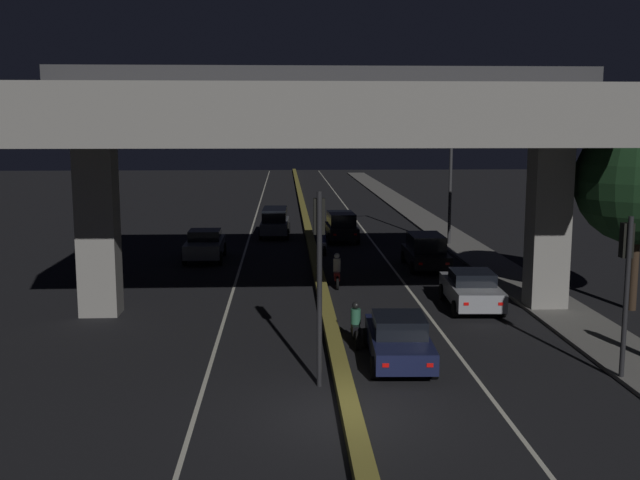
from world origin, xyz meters
name	(u,v)px	position (x,y,z in m)	size (l,w,h in m)	color
ground_plane	(350,417)	(0.00, 0.00, 0.00)	(200.00, 200.00, 0.00)	black
lane_line_left_inner	(253,225)	(-3.77, 35.00, 0.00)	(0.12, 126.00, 0.00)	beige
lane_line_right_inner	(360,225)	(3.77, 35.00, 0.00)	(0.12, 126.00, 0.00)	beige
median_divider	(306,223)	(0.00, 35.00, 0.15)	(0.48, 126.00, 0.31)	olive
sidewalk_right	(452,238)	(8.80, 28.00, 0.06)	(2.40, 126.00, 0.13)	slate
elevated_overpass	(326,121)	(0.00, 10.35, 7.12)	(20.24, 12.95, 9.10)	gray
traffic_light_left_of_median	(319,255)	(-0.64, 2.29, 3.60)	(0.30, 0.49, 5.29)	black
traffic_light_right_of_median	(626,269)	(7.70, 2.30, 3.13)	(0.30, 0.49, 4.58)	black
street_lamp	(445,159)	(7.68, 25.56, 5.07)	(2.66, 0.32, 8.59)	#2D2D30
car_dark_blue_lead	(399,339)	(1.80, 4.11, 0.73)	(2.00, 4.54, 1.45)	#141938
car_silver_second	(471,289)	(5.62, 10.64, 0.74)	(2.08, 4.47, 1.46)	gray
car_black_third	(426,251)	(5.38, 18.75, 0.86)	(1.97, 4.43, 1.68)	black
car_black_fourth	(341,226)	(1.88, 27.57, 0.94)	(2.01, 4.00, 1.75)	black
car_grey_lead_oncoming	(205,245)	(-5.71, 21.50, 0.80)	(2.01, 4.27, 1.58)	#515459
car_grey_second_oncoming	(275,221)	(-2.15, 29.75, 0.96)	(1.95, 4.62, 1.80)	#515459
motorcycle_black_filtering_near	(356,326)	(0.70, 5.98, 0.61)	(0.33, 1.80, 1.41)	black
motorcycle_red_filtering_mid	(337,273)	(0.71, 14.68, 0.63)	(0.33, 1.80, 1.49)	black
motorcycle_white_filtering_far	(323,242)	(0.56, 23.21, 0.62)	(0.34, 1.91, 1.46)	black
roadside_tree_kerbside_near	(640,181)	(11.68, 10.03, 4.94)	(4.79, 4.79, 7.34)	#2D2116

